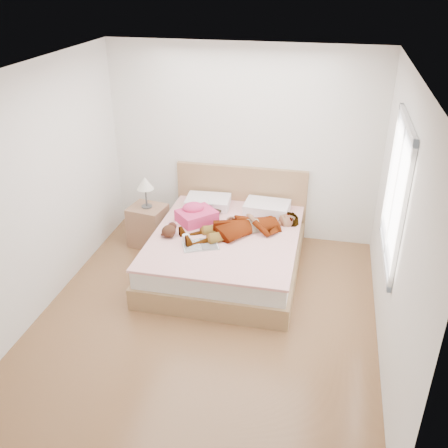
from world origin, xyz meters
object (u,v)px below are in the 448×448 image
at_px(woman, 243,224).
at_px(coffee_mug, 186,239).
at_px(phone, 211,202).
at_px(plush_toy, 169,230).
at_px(magazine, 200,245).
at_px(bed, 227,247).
at_px(towel, 196,214).
at_px(nightstand, 148,222).

xyz_separation_m(woman, coffee_mug, (-0.60, -0.41, -0.06)).
bearing_deg(phone, plush_toy, -148.56).
xyz_separation_m(phone, magazine, (0.08, -0.85, -0.15)).
height_order(phone, coffee_mug, phone).
xyz_separation_m(bed, coffee_mug, (-0.41, -0.38, 0.28)).
distance_m(bed, coffee_mug, 0.63).
bearing_deg(magazine, plush_toy, 159.43).
xyz_separation_m(magazine, plush_toy, (-0.43, 0.16, 0.07)).
bearing_deg(magazine, coffee_mug, 167.01).
distance_m(towel, coffee_mug, 0.56).
distance_m(phone, towel, 0.29).
height_order(coffee_mug, nightstand, nightstand).
bearing_deg(towel, magazine, -70.24).
bearing_deg(woman, plush_toy, -103.07).
distance_m(phone, magazine, 0.87).
relative_size(magazine, coffee_mug, 3.66).
bearing_deg(plush_toy, coffee_mug, -25.76).
xyz_separation_m(bed, nightstand, (-1.16, 0.34, 0.05)).
relative_size(phone, nightstand, 0.09).
xyz_separation_m(woman, bed, (-0.19, -0.03, -0.34)).
height_order(phone, towel, towel).
xyz_separation_m(woman, plush_toy, (-0.84, -0.29, -0.03)).
height_order(magazine, plush_toy, plush_toy).
bearing_deg(bed, phone, 126.13).
bearing_deg(bed, plush_toy, -157.91).
xyz_separation_m(woman, phone, (-0.50, 0.40, 0.06)).
bearing_deg(magazine, phone, 95.54).
height_order(phone, nightstand, nightstand).
bearing_deg(plush_toy, magazine, -20.57).
xyz_separation_m(bed, magazine, (-0.23, -0.43, 0.24)).
relative_size(woman, phone, 18.01).
bearing_deg(magazine, woman, 47.28).
bearing_deg(coffee_mug, phone, 83.04).
xyz_separation_m(bed, plush_toy, (-0.65, -0.27, 0.31)).
distance_m(woman, magazine, 0.62).
distance_m(bed, towel, 0.58).
relative_size(phone, coffee_mug, 0.64).
xyz_separation_m(woman, towel, (-0.63, 0.15, -0.01)).
bearing_deg(nightstand, magazine, -39.32).
xyz_separation_m(phone, nightstand, (-0.85, -0.08, -0.35)).
height_order(bed, magazine, bed).
distance_m(woman, coffee_mug, 0.73).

